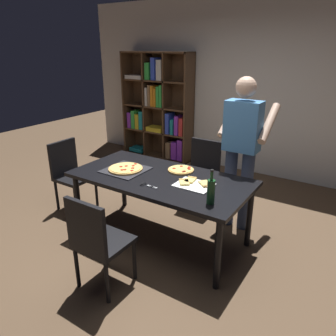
{
  "coord_description": "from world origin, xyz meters",
  "views": [
    {
      "loc": [
        1.78,
        -2.59,
        2.04
      ],
      "look_at": [
        0.0,
        0.15,
        0.8
      ],
      "focal_mm": 34.42,
      "sensor_mm": 36.0,
      "label": 1
    }
  ],
  "objects": [
    {
      "name": "chair_far_side",
      "position": [
        0.0,
        0.96,
        0.51
      ],
      "size": [
        0.42,
        0.42,
        0.9
      ],
      "color": "black",
      "rests_on": "ground_plane"
    },
    {
      "name": "second_pizza_plain",
      "position": [
        0.1,
        0.27,
        0.76
      ],
      "size": [
        0.29,
        0.29,
        0.03
      ],
      "color": "tan",
      "rests_on": "dining_table"
    },
    {
      "name": "kitchen_scissors",
      "position": [
        0.02,
        -0.27,
        0.76
      ],
      "size": [
        0.19,
        0.09,
        0.01
      ],
      "color": "silver",
      "rests_on": "dining_table"
    },
    {
      "name": "dining_table",
      "position": [
        0.0,
        0.0,
        0.68
      ],
      "size": [
        1.9,
        0.95,
        0.75
      ],
      "color": "black",
      "rests_on": "ground_plane"
    },
    {
      "name": "person_serving_pizza",
      "position": [
        0.6,
        0.74,
        1.0
      ],
      "size": [
        0.55,
        0.54,
        1.75
      ],
      "color": "#38476B",
      "rests_on": "ground_plane"
    },
    {
      "name": "back_wall",
      "position": [
        0.0,
        2.6,
        1.4
      ],
      "size": [
        6.4,
        0.1,
        2.8
      ],
      "primitive_type": "cube",
      "color": "silver",
      "rests_on": "ground_plane"
    },
    {
      "name": "chair_left_end",
      "position": [
        -1.43,
        0.0,
        0.51
      ],
      "size": [
        0.42,
        0.42,
        0.9
      ],
      "color": "black",
      "rests_on": "ground_plane"
    },
    {
      "name": "bookshelf",
      "position": [
        -1.66,
        2.38,
        0.93
      ],
      "size": [
        1.4,
        0.35,
        1.95
      ],
      "color": "#513823",
      "rests_on": "ground_plane"
    },
    {
      "name": "chair_near_camera",
      "position": [
        -0.0,
        -0.96,
        0.51
      ],
      "size": [
        0.42,
        0.42,
        0.9
      ],
      "color": "black",
      "rests_on": "ground_plane"
    },
    {
      "name": "wine_bottle",
      "position": [
        0.71,
        -0.27,
        0.87
      ],
      "size": [
        0.07,
        0.07,
        0.32
      ],
      "color": "#194723",
      "rests_on": "dining_table"
    },
    {
      "name": "pizza_slices_on_towel",
      "position": [
        0.4,
        0.01,
        0.76
      ],
      "size": [
        0.36,
        0.28,
        0.03
      ],
      "color": "white",
      "rests_on": "dining_table"
    },
    {
      "name": "ground_plane",
      "position": [
        0.0,
        0.0,
        0.0
      ],
      "size": [
        12.0,
        12.0,
        0.0
      ],
      "primitive_type": "plane",
      "color": "brown"
    },
    {
      "name": "pepperoni_pizza_on_tray",
      "position": [
        -0.43,
        -0.05,
        0.77
      ],
      "size": [
        0.44,
        0.44,
        0.04
      ],
      "color": "#2D2D33",
      "rests_on": "dining_table"
    }
  ]
}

